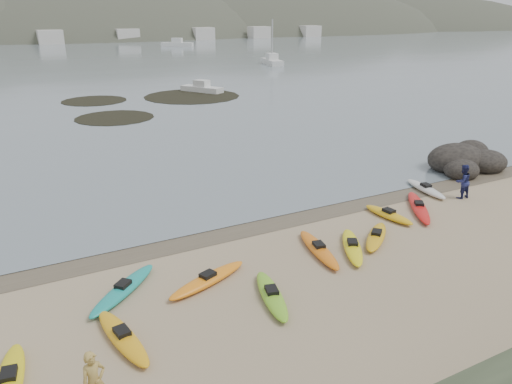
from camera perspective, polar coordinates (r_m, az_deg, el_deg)
ground at (r=23.83m, az=-0.00°, el=-3.39°), size 600.00×600.00×0.00m
wet_sand at (r=23.59m, az=0.35°, el=-3.64°), size 60.00×60.00×0.00m
kayaks at (r=20.46m, az=5.05°, el=-7.10°), size 22.58×9.19×0.34m
person_west at (r=13.80m, az=-18.02°, el=-19.90°), size 0.68×0.51×1.68m
person_east at (r=28.67m, az=22.55°, el=1.12°), size 0.95×0.76×1.86m
rock_cluster at (r=34.42m, az=22.79°, el=2.93°), size 5.49×4.07×1.96m
kelp_mats at (r=56.73m, az=-11.49°, el=10.08°), size 20.06×17.54×0.04m
moored_boats at (r=101.63m, az=-21.90°, el=13.67°), size 85.01×85.16×1.38m
far_hills at (r=220.41m, az=-15.44°, el=12.75°), size 550.00×135.00×80.00m
far_town at (r=165.23m, az=-23.52°, el=15.90°), size 199.00×5.00×4.00m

